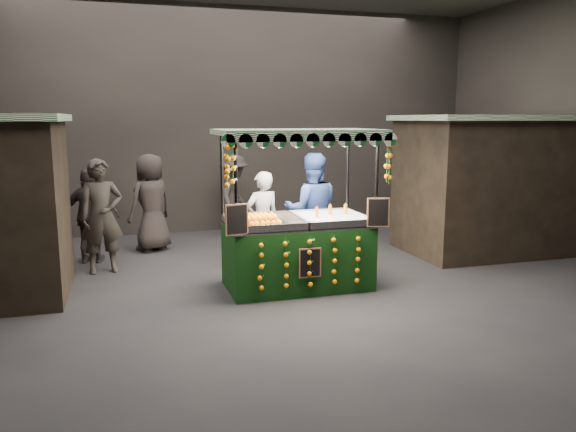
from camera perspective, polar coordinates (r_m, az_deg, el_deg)
name	(u,v)px	position (r m, az deg, el deg)	size (l,w,h in m)	color
ground	(281,293)	(8.31, -0.68, -7.85)	(12.00, 12.00, 0.00)	black
market_hall	(281,56)	(7.96, -0.73, 16.01)	(12.10, 10.10, 5.05)	black
neighbour_stall_right	(482,184)	(11.30, 19.14, 3.11)	(3.00, 2.20, 2.60)	black
juice_stall	(299,240)	(8.40, 1.09, -2.46)	(2.46, 1.45, 2.38)	black
vendor_grey	(262,221)	(9.40, -2.62, -0.51)	(0.69, 0.54, 1.67)	gray
vendor_blue	(312,210)	(9.61, 2.43, 0.59)	(1.10, 0.94, 1.97)	navy
shopper_0	(102,216)	(9.70, -18.46, -0.03)	(0.76, 0.57, 1.90)	#292622
shopper_1	(449,204)	(12.00, 16.09, 1.17)	(0.79, 0.62, 1.59)	black
shopper_2	(90,216)	(10.47, -19.49, 0.03)	(1.04, 0.57, 1.69)	#2C2524
shopper_3	(234,196)	(12.11, -5.48, 2.05)	(1.10, 1.33, 1.78)	#2A2422
shopper_4	(151,203)	(11.08, -13.78, 1.33)	(1.10, 1.00, 1.88)	black
shopper_5	(430,191)	(13.08, 14.26, 2.50)	(0.75, 1.76, 1.84)	black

